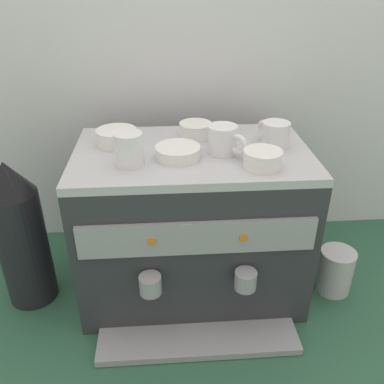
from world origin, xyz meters
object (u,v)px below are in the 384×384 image
at_px(ceramic_cup_1, 224,140).
at_px(ceramic_cup_2, 274,134).
at_px(ceramic_bowl_3, 178,152).
at_px(milk_pitcher, 335,271).
at_px(coffee_grinder, 20,234).
at_px(ceramic_bowl_0, 263,159).
at_px(espresso_machine, 192,224).
at_px(ceramic_bowl_1, 196,131).
at_px(ceramic_cup_0, 130,148).
at_px(ceramic_bowl_2, 117,137).

relative_size(ceramic_cup_1, ceramic_cup_2, 0.94).
relative_size(ceramic_bowl_3, milk_pitcher, 0.81).
height_order(ceramic_bowl_3, coffee_grinder, ceramic_bowl_3).
height_order(ceramic_bowl_0, milk_pitcher, ceramic_bowl_0).
bearing_deg(espresso_machine, ceramic_bowl_0, -32.81).
bearing_deg(ceramic_bowl_0, coffee_grinder, 172.08).
bearing_deg(ceramic_bowl_1, ceramic_cup_0, -136.94).
distance_m(ceramic_cup_1, ceramic_bowl_2, 0.29).
bearing_deg(ceramic_bowl_0, milk_pitcher, 10.61).
relative_size(ceramic_cup_1, ceramic_bowl_3, 0.87).
xyz_separation_m(espresso_machine, ceramic_cup_1, (0.08, -0.02, 0.27)).
xyz_separation_m(ceramic_cup_1, ceramic_bowl_3, (-0.12, -0.02, -0.02)).
relative_size(espresso_machine, ceramic_bowl_2, 5.70).
relative_size(ceramic_cup_0, ceramic_bowl_1, 1.23).
distance_m(ceramic_bowl_2, milk_pitcher, 0.76).
xyz_separation_m(ceramic_cup_2, ceramic_bowl_3, (-0.26, -0.06, -0.02)).
relative_size(ceramic_bowl_0, coffee_grinder, 0.21).
xyz_separation_m(ceramic_cup_2, ceramic_bowl_1, (-0.21, 0.08, -0.01)).
bearing_deg(ceramic_cup_0, ceramic_bowl_2, 108.92).
xyz_separation_m(espresso_machine, ceramic_cup_2, (0.22, 0.02, 0.26)).
bearing_deg(ceramic_cup_0, milk_pitcher, 1.22).
relative_size(ceramic_bowl_3, coffee_grinder, 0.26).
xyz_separation_m(ceramic_bowl_1, ceramic_bowl_3, (-0.06, -0.13, -0.01)).
distance_m(ceramic_cup_1, ceramic_bowl_3, 0.12).
height_order(ceramic_cup_1, ceramic_bowl_2, ceramic_cup_1).
distance_m(ceramic_bowl_0, ceramic_bowl_2, 0.40).
distance_m(ceramic_bowl_0, milk_pitcher, 0.49).
height_order(ceramic_bowl_1, coffee_grinder, ceramic_bowl_1).
relative_size(ceramic_bowl_0, ceramic_bowl_1, 1.04).
relative_size(ceramic_cup_0, coffee_grinder, 0.25).
height_order(ceramic_cup_0, ceramic_cup_1, ceramic_cup_0).
relative_size(espresso_machine, coffee_grinder, 1.40).
xyz_separation_m(ceramic_bowl_0, coffee_grinder, (-0.65, 0.09, -0.25)).
relative_size(ceramic_bowl_2, milk_pitcher, 0.77).
bearing_deg(ceramic_bowl_1, espresso_machine, -99.88).
bearing_deg(milk_pitcher, ceramic_bowl_2, 169.68).
height_order(espresso_machine, ceramic_bowl_0, ceramic_bowl_0).
bearing_deg(ceramic_bowl_1, ceramic_cup_2, -20.20).
height_order(ceramic_cup_2, ceramic_bowl_2, ceramic_cup_2).
relative_size(ceramic_bowl_1, milk_pitcher, 0.64).
bearing_deg(coffee_grinder, ceramic_bowl_1, 12.34).
xyz_separation_m(espresso_machine, ceramic_cup_0, (-0.16, -0.07, 0.27)).
distance_m(espresso_machine, ceramic_bowl_2, 0.33).
distance_m(ceramic_cup_2, ceramic_bowl_3, 0.27).
height_order(ceramic_cup_0, ceramic_cup_2, ceramic_cup_0).
relative_size(ceramic_cup_2, ceramic_bowl_0, 1.12).
bearing_deg(ceramic_cup_0, ceramic_cup_1, 11.07).
bearing_deg(ceramic_bowl_3, ceramic_cup_1, 8.25).
relative_size(espresso_machine, ceramic_bowl_0, 6.63).
xyz_separation_m(ceramic_cup_1, ceramic_bowl_2, (-0.28, 0.08, -0.02)).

